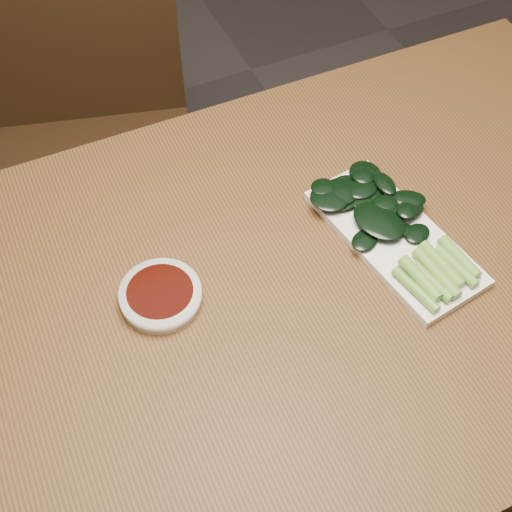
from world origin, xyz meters
name	(u,v)px	position (x,y,z in m)	size (l,w,h in m)	color
ground	(269,472)	(0.00, 0.00, 0.00)	(6.00, 6.00, 0.00)	#2D2B2B
table	(275,313)	(0.00, 0.00, 0.68)	(1.40, 0.80, 0.75)	#4F3216
chair_far	(89,140)	(-0.13, 0.69, 0.49)	(0.56, 0.56, 0.89)	black
sauce_bowl	(161,296)	(-0.16, 0.05, 0.76)	(0.12, 0.12, 0.03)	white
serving_plate	(394,238)	(0.20, 0.00, 0.76)	(0.17, 0.31, 0.01)	white
gai_lan	(385,218)	(0.20, 0.03, 0.77)	(0.18, 0.30, 0.02)	#649B35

